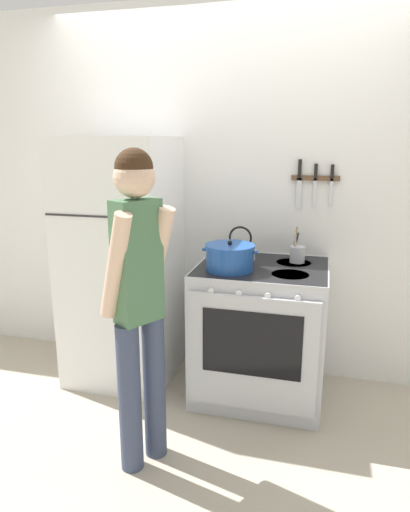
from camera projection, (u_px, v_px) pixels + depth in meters
name	position (u px, v px, depth m)	size (l,w,h in m)	color
ground_plane	(226.00, 362.00, 3.48)	(14.00, 14.00, 0.00)	#B2A893
wall_back	(229.00, 195.00, 3.20)	(10.00, 0.06, 2.55)	silver
refrigerator	(122.00, 262.00, 3.13)	(0.70, 0.69, 1.67)	white
stove_range	(260.00, 331.00, 2.95)	(0.81, 0.74, 0.88)	silver
dutch_oven_pot	(230.00, 257.00, 2.76)	(0.34, 0.30, 0.18)	#1E4C9E
tea_kettle	(240.00, 250.00, 3.02)	(0.25, 0.20, 0.22)	silver
utensil_jar	(297.00, 254.00, 2.94)	(0.10, 0.10, 0.23)	#B7BABF
person	(139.00, 295.00, 2.20)	(0.37, 0.40, 1.62)	#38425B
wall_knife_strip	(314.00, 178.00, 2.98)	(0.31, 0.03, 0.32)	brown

